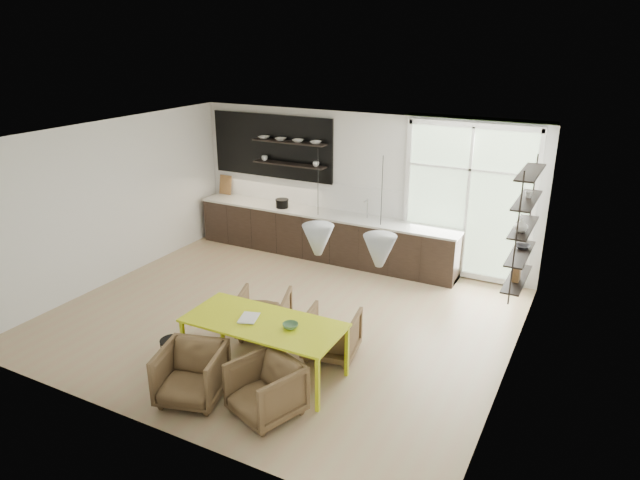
{
  "coord_description": "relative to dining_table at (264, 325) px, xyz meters",
  "views": [
    {
      "loc": [
        4.35,
        -6.94,
        4.32
      ],
      "look_at": [
        0.4,
        0.6,
        1.2
      ],
      "focal_mm": 32.0,
      "sensor_mm": 36.0,
      "label": 1
    }
  ],
  "objects": [
    {
      "name": "right_shelving",
      "position": [
        2.72,
        2.61,
        0.94
      ],
      "size": [
        0.26,
        1.22,
        1.9
      ],
      "color": "black",
      "rests_on": "ground"
    },
    {
      "name": "kitchen_run",
      "position": [
        -1.33,
        4.13,
        -0.12
      ],
      "size": [
        5.54,
        0.69,
        2.75
      ],
      "color": "black",
      "rests_on": "ground"
    },
    {
      "name": "armchair_back_left",
      "position": [
        -0.58,
        0.88,
        -0.37
      ],
      "size": [
        0.94,
        0.96,
        0.69
      ],
      "primitive_type": "imported",
      "rotation": [
        0.0,
        0.0,
        3.48
      ],
      "color": "brown",
      "rests_on": "ground"
    },
    {
      "name": "dining_table",
      "position": [
        0.0,
        0.0,
        0.0
      ],
      "size": [
        2.12,
        0.98,
        0.77
      ],
      "rotation": [
        0.0,
        0.0,
        0.02
      ],
      "color": "#CAD815",
      "rests_on": "ground"
    },
    {
      "name": "wire_stool",
      "position": [
        -1.16,
        -0.49,
        -0.43
      ],
      "size": [
        0.35,
        0.35,
        0.44
      ],
      "rotation": [
        0.0,
        0.0,
        -0.37
      ],
      "color": "black",
      "rests_on": "ground"
    },
    {
      "name": "armchair_front_right",
      "position": [
        0.49,
        -0.74,
        -0.37
      ],
      "size": [
        0.96,
        0.97,
        0.69
      ],
      "primitive_type": "imported",
      "rotation": [
        0.0,
        0.0,
        -0.36
      ],
      "color": "brown",
      "rests_on": "ground"
    },
    {
      "name": "table_book",
      "position": [
        -0.32,
        -0.07,
        0.07
      ],
      "size": [
        0.31,
        0.36,
        0.03
      ],
      "primitive_type": "imported",
      "rotation": [
        0.0,
        0.0,
        0.3
      ],
      "color": "white",
      "rests_on": "dining_table"
    },
    {
      "name": "armchair_back_right",
      "position": [
        0.59,
        0.82,
        -0.38
      ],
      "size": [
        0.83,
        0.84,
        0.67
      ],
      "primitive_type": "imported",
      "rotation": [
        0.0,
        0.0,
        3.31
      ],
      "color": "brown",
      "rests_on": "ground"
    },
    {
      "name": "armchair_front_left",
      "position": [
        -0.48,
        -0.91,
        -0.36
      ],
      "size": [
        0.94,
        0.96,
        0.71
      ],
      "primitive_type": "imported",
      "rotation": [
        0.0,
        0.0,
        0.28
      ],
      "color": "brown",
      "rests_on": "ground"
    },
    {
      "name": "table_bowl",
      "position": [
        0.4,
        0.02,
        0.08
      ],
      "size": [
        0.24,
        0.24,
        0.06
      ],
      "primitive_type": "imported",
      "rotation": [
        0.0,
        0.0,
        0.2
      ],
      "color": "#517E55",
      "rests_on": "dining_table"
    },
    {
      "name": "room",
      "position": [
        -0.06,
        2.53,
        0.75
      ],
      "size": [
        7.02,
        6.01,
        2.91
      ],
      "color": "tan",
      "rests_on": "ground"
    }
  ]
}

